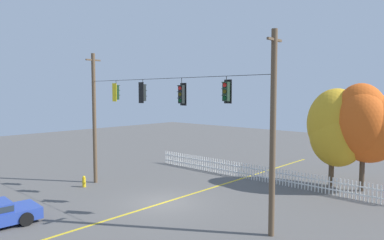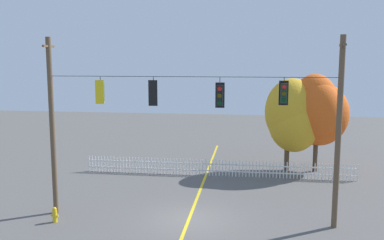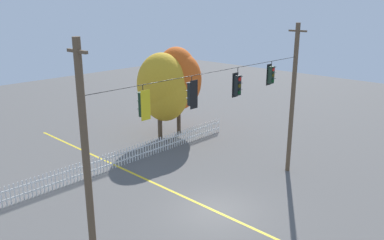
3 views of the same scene
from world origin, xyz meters
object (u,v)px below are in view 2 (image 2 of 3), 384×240
traffic_signal_southbound_primary (101,92)px  fire_hydrant (55,215)px  autumn_maple_mid (317,110)px  autumn_maple_near_fence (293,116)px  traffic_signal_northbound_primary (153,93)px  traffic_signal_westbound_side (220,95)px  traffic_signal_northbound_secondary (284,93)px

traffic_signal_southbound_primary → fire_hydrant: traffic_signal_southbound_primary is taller
autumn_maple_mid → autumn_maple_near_fence: bearing=-176.8°
traffic_signal_northbound_primary → fire_hydrant: (-4.68, -1.19, -5.85)m
traffic_signal_northbound_primary → autumn_maple_mid: bearing=48.0°
traffic_signal_westbound_side → autumn_maple_mid: bearing=59.4°
autumn_maple_near_fence → fire_hydrant: bearing=-137.2°
traffic_signal_southbound_primary → autumn_maple_mid: size_ratio=0.19×
fire_hydrant → traffic_signal_southbound_primary: bearing=29.9°
traffic_signal_northbound_secondary → traffic_signal_northbound_primary: bearing=-179.8°
traffic_signal_northbound_primary → autumn_maple_mid: size_ratio=0.20×
traffic_signal_westbound_side → fire_hydrant: (-7.83, -1.20, -5.76)m
autumn_maple_near_fence → traffic_signal_westbound_side: bearing=-113.4°
traffic_signal_northbound_secondary → autumn_maple_mid: traffic_signal_northbound_secondary is taller
traffic_signal_northbound_primary → autumn_maple_mid: 13.84m
autumn_maple_near_fence → fire_hydrant: autumn_maple_near_fence is taller
traffic_signal_northbound_primary → fire_hydrant: size_ratio=1.84×
traffic_signal_northbound_secondary → traffic_signal_southbound_primary: bearing=-179.9°
traffic_signal_southbound_primary → traffic_signal_northbound_primary: (2.62, -0.00, -0.02)m
autumn_maple_near_fence → traffic_signal_northbound_primary: bearing=-126.7°
autumn_maple_mid → traffic_signal_northbound_primary: bearing=-132.0°
traffic_signal_southbound_primary → autumn_maple_near_fence: size_ratio=0.20×
traffic_signal_southbound_primary → autumn_maple_near_fence: (10.14, 10.11, -2.37)m
traffic_signal_southbound_primary → autumn_maple_near_fence: bearing=44.9°
traffic_signal_northbound_secondary → autumn_maple_near_fence: (1.46, 10.09, -2.39)m
traffic_signal_westbound_side → traffic_signal_northbound_secondary: size_ratio=1.13×
traffic_signal_southbound_primary → autumn_maple_mid: (11.78, 10.20, -1.92)m
traffic_signal_northbound_primary → autumn_maple_near_fence: bearing=53.3°
traffic_signal_northbound_primary → autumn_maple_near_fence: (7.53, 10.11, -2.34)m
traffic_signal_northbound_secondary → fire_hydrant: traffic_signal_northbound_secondary is taller
traffic_signal_southbound_primary → fire_hydrant: size_ratio=1.77×
traffic_signal_westbound_side → traffic_signal_northbound_primary: bearing=-179.6°
fire_hydrant → autumn_maple_mid: bearing=39.4°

